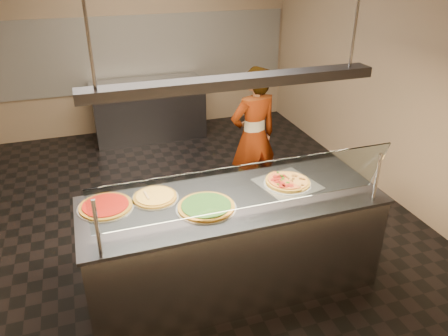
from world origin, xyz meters
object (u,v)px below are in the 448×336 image
object	(u,v)px
pizza_cheese	(155,196)
heat_lamp_housing	(234,82)
sneeze_guard	(248,188)
serving_counter	(232,243)
pizza_spatula	(152,197)
perforated_tray	(287,183)
pizza_spinach	(206,206)
half_pizza_pepperoni	(278,182)
prep_table	(149,110)
worker	(254,137)
pizza_tomato	(106,206)
half_pizza_sausage	(297,179)

from	to	relation	value
pizza_cheese	heat_lamp_housing	bearing A→B (deg)	-20.24
sneeze_guard	serving_counter	bearing A→B (deg)	90.00
sneeze_guard	pizza_spatula	world-z (taller)	sneeze_guard
perforated_tray	pizza_spinach	xyz separation A→B (m)	(-0.82, -0.16, 0.01)
half_pizza_pepperoni	prep_table	distance (m)	3.83
sneeze_guard	worker	xyz separation A→B (m)	(0.77, 1.74, -0.38)
pizza_tomato	pizza_spatula	world-z (taller)	pizza_spatula
prep_table	half_pizza_pepperoni	bearing A→B (deg)	-81.79
half_pizza_pepperoni	perforated_tray	bearing A→B (deg)	0.58
pizza_spatula	worker	distance (m)	1.86
perforated_tray	worker	bearing A→B (deg)	81.02
half_pizza_pepperoni	half_pizza_sausage	world-z (taller)	half_pizza_pepperoni
prep_table	heat_lamp_housing	size ratio (longest dim) A/B	0.78
serving_counter	prep_table	world-z (taller)	same
half_pizza_pepperoni	pizza_spinach	size ratio (longest dim) A/B	0.86
perforated_tray	half_pizza_sausage	xyz separation A→B (m)	(0.10, -0.00, 0.02)
sneeze_guard	half_pizza_sausage	bearing A→B (deg)	33.71
pizza_spinach	prep_table	distance (m)	3.95
serving_counter	prep_table	xyz separation A→B (m)	(-0.08, 3.85, 0.00)
half_pizza_pepperoni	pizza_spatula	world-z (taller)	half_pizza_pepperoni
half_pizza_pepperoni	pizza_tomato	world-z (taller)	half_pizza_pepperoni
perforated_tray	half_pizza_pepperoni	bearing A→B (deg)	-179.42
half_pizza_pepperoni	pizza_spatula	size ratio (longest dim) A/B	1.87
sneeze_guard	half_pizza_sausage	world-z (taller)	sneeze_guard
prep_table	worker	xyz separation A→B (m)	(0.84, -2.45, 0.38)
pizza_spatula	heat_lamp_housing	xyz separation A→B (m)	(0.65, -0.21, 0.99)
half_pizza_pepperoni	serving_counter	bearing A→B (deg)	-168.53
prep_table	worker	distance (m)	2.62
pizza_cheese	worker	distance (m)	1.82
perforated_tray	worker	distance (m)	1.33
sneeze_guard	prep_table	world-z (taller)	sneeze_guard
perforated_tray	heat_lamp_housing	world-z (taller)	heat_lamp_housing
perforated_tray	half_pizza_pepperoni	xyz separation A→B (m)	(-0.10, -0.00, 0.03)
pizza_spinach	prep_table	size ratio (longest dim) A/B	0.28
pizza_spatula	heat_lamp_housing	bearing A→B (deg)	-17.66
pizza_spinach	serving_counter	bearing A→B (deg)	14.26
pizza_spinach	pizza_cheese	distance (m)	0.47
perforated_tray	pizza_cheese	xyz separation A→B (m)	(-1.19, 0.14, 0.01)
half_pizza_sausage	pizza_spinach	xyz separation A→B (m)	(-0.91, -0.16, -0.01)
pizza_cheese	heat_lamp_housing	world-z (taller)	heat_lamp_housing
sneeze_guard	pizza_cheese	bearing A→B (deg)	137.47
perforated_tray	half_pizza_pepperoni	distance (m)	0.10
perforated_tray	pizza_spatula	world-z (taller)	pizza_spatula
serving_counter	half_pizza_pepperoni	bearing A→B (deg)	11.47
serving_counter	perforated_tray	xyz separation A→B (m)	(0.56, 0.10, 0.47)
perforated_tray	heat_lamp_housing	distance (m)	1.16
serving_counter	heat_lamp_housing	xyz separation A→B (m)	(0.00, 0.00, 1.48)
perforated_tray	prep_table	distance (m)	3.84
half_pizza_pepperoni	heat_lamp_housing	world-z (taller)	heat_lamp_housing
half_pizza_sausage	pizza_tomato	distance (m)	1.70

